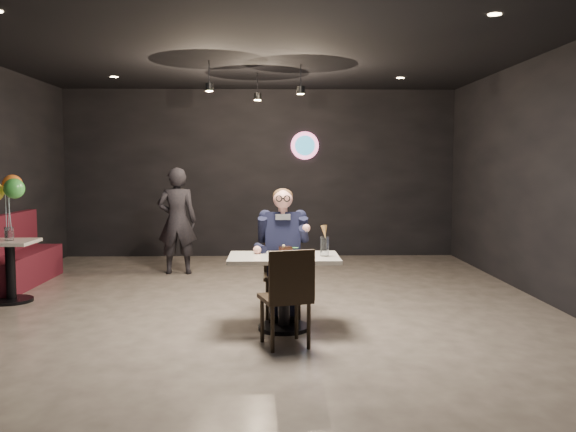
{
  "coord_description": "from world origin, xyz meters",
  "views": [
    {
      "loc": [
        0.21,
        -6.51,
        1.66
      ],
      "look_at": [
        0.38,
        0.12,
        1.1
      ],
      "focal_mm": 38.0,
      "sensor_mm": 36.0,
      "label": 1
    }
  ],
  "objects_px": {
    "chair_far": "(283,274)",
    "sundae_glass": "(325,246)",
    "passerby": "(177,221)",
    "balloon_vase": "(9,234)",
    "main_table": "(284,293)",
    "seated_man": "(283,251)",
    "booth_bench": "(19,250)",
    "side_table": "(11,273)",
    "chair_near": "(285,296)"
  },
  "relations": [
    {
      "from": "chair_far",
      "to": "passerby",
      "type": "height_order",
      "value": "passerby"
    },
    {
      "from": "sundae_glass",
      "to": "side_table",
      "type": "height_order",
      "value": "sundae_glass"
    },
    {
      "from": "chair_far",
      "to": "side_table",
      "type": "distance_m",
      "value": 3.37
    },
    {
      "from": "booth_bench",
      "to": "balloon_vase",
      "type": "xyz_separation_m",
      "value": [
        0.3,
        -1.0,
        0.34
      ]
    },
    {
      "from": "balloon_vase",
      "to": "passerby",
      "type": "distance_m",
      "value": 2.55
    },
    {
      "from": "chair_far",
      "to": "balloon_vase",
      "type": "relative_size",
      "value": 5.72
    },
    {
      "from": "passerby",
      "to": "chair_far",
      "type": "bearing_deg",
      "value": 117.96
    },
    {
      "from": "side_table",
      "to": "seated_man",
      "type": "bearing_deg",
      "value": -13.16
    },
    {
      "from": "chair_far",
      "to": "main_table",
      "type": "bearing_deg",
      "value": -90.0
    },
    {
      "from": "main_table",
      "to": "booth_bench",
      "type": "height_order",
      "value": "booth_bench"
    },
    {
      "from": "side_table",
      "to": "passerby",
      "type": "xyz_separation_m",
      "value": [
        1.72,
        1.88,
        0.45
      ]
    },
    {
      "from": "main_table",
      "to": "chair_near",
      "type": "height_order",
      "value": "chair_near"
    },
    {
      "from": "main_table",
      "to": "balloon_vase",
      "type": "relative_size",
      "value": 6.84
    },
    {
      "from": "chair_near",
      "to": "balloon_vase",
      "type": "distance_m",
      "value": 3.79
    },
    {
      "from": "sundae_glass",
      "to": "passerby",
      "type": "height_order",
      "value": "passerby"
    },
    {
      "from": "chair_far",
      "to": "seated_man",
      "type": "height_order",
      "value": "seated_man"
    },
    {
      "from": "seated_man",
      "to": "balloon_vase",
      "type": "relative_size",
      "value": 8.95
    },
    {
      "from": "chair_far",
      "to": "passerby",
      "type": "relative_size",
      "value": 0.57
    },
    {
      "from": "main_table",
      "to": "chair_far",
      "type": "height_order",
      "value": "chair_far"
    },
    {
      "from": "sundae_glass",
      "to": "balloon_vase",
      "type": "xyz_separation_m",
      "value": [
        -3.68,
        1.34,
        -0.02
      ]
    },
    {
      "from": "main_table",
      "to": "passerby",
      "type": "bearing_deg",
      "value": 115.98
    },
    {
      "from": "chair_far",
      "to": "booth_bench",
      "type": "distance_m",
      "value": 3.99
    },
    {
      "from": "side_table",
      "to": "passerby",
      "type": "bearing_deg",
      "value": 47.54
    },
    {
      "from": "main_table",
      "to": "seated_man",
      "type": "height_order",
      "value": "seated_man"
    },
    {
      "from": "chair_near",
      "to": "sundae_glass",
      "type": "bearing_deg",
      "value": 35.98
    },
    {
      "from": "chair_far",
      "to": "booth_bench",
      "type": "xyz_separation_m",
      "value": [
        -3.58,
        1.77,
        0.03
      ]
    },
    {
      "from": "seated_man",
      "to": "balloon_vase",
      "type": "xyz_separation_m",
      "value": [
        -3.28,
        0.77,
        0.11
      ]
    },
    {
      "from": "sundae_glass",
      "to": "balloon_vase",
      "type": "distance_m",
      "value": 3.92
    },
    {
      "from": "seated_man",
      "to": "sundae_glass",
      "type": "distance_m",
      "value": 0.71
    },
    {
      "from": "chair_far",
      "to": "passerby",
      "type": "xyz_separation_m",
      "value": [
        -1.56,
        2.65,
        0.35
      ]
    },
    {
      "from": "seated_man",
      "to": "sundae_glass",
      "type": "relative_size",
      "value": 7.46
    },
    {
      "from": "sundae_glass",
      "to": "main_table",
      "type": "bearing_deg",
      "value": 176.82
    },
    {
      "from": "sundae_glass",
      "to": "passerby",
      "type": "xyz_separation_m",
      "value": [
        -1.96,
        3.22,
        -0.04
      ]
    },
    {
      "from": "chair_near",
      "to": "booth_bench",
      "type": "bearing_deg",
      "value": 124.69
    },
    {
      "from": "chair_far",
      "to": "sundae_glass",
      "type": "bearing_deg",
      "value": -54.61
    },
    {
      "from": "seated_man",
      "to": "side_table",
      "type": "height_order",
      "value": "seated_man"
    },
    {
      "from": "main_table",
      "to": "seated_man",
      "type": "bearing_deg",
      "value": 90.0
    },
    {
      "from": "chair_far",
      "to": "sundae_glass",
      "type": "relative_size",
      "value": 4.77
    },
    {
      "from": "main_table",
      "to": "chair_far",
      "type": "distance_m",
      "value": 0.56
    },
    {
      "from": "sundae_glass",
      "to": "booth_bench",
      "type": "distance_m",
      "value": 4.63
    },
    {
      "from": "main_table",
      "to": "passerby",
      "type": "xyz_separation_m",
      "value": [
        -1.56,
        3.2,
        0.43
      ]
    },
    {
      "from": "chair_near",
      "to": "passerby",
      "type": "bearing_deg",
      "value": 95.99
    },
    {
      "from": "chair_far",
      "to": "booth_bench",
      "type": "relative_size",
      "value": 0.47
    },
    {
      "from": "chair_far",
      "to": "balloon_vase",
      "type": "distance_m",
      "value": 3.39
    },
    {
      "from": "balloon_vase",
      "to": "chair_near",
      "type": "bearing_deg",
      "value": -29.71
    },
    {
      "from": "seated_man",
      "to": "sundae_glass",
      "type": "height_order",
      "value": "seated_man"
    },
    {
      "from": "chair_near",
      "to": "main_table",
      "type": "bearing_deg",
      "value": 73.43
    },
    {
      "from": "passerby",
      "to": "seated_man",
      "type": "bearing_deg",
      "value": 117.96
    },
    {
      "from": "chair_far",
      "to": "passerby",
      "type": "distance_m",
      "value": 3.09
    },
    {
      "from": "passerby",
      "to": "balloon_vase",
      "type": "bearing_deg",
      "value": 45.01
    }
  ]
}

